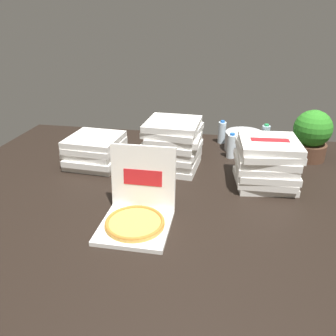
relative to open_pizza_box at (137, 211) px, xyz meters
name	(u,v)px	position (x,y,z in m)	size (l,w,h in m)	color
ground_plane	(171,196)	(0.13, 0.33, -0.09)	(3.20, 2.40, 0.02)	black
open_pizza_box	(137,211)	(0.00, 0.00, 0.00)	(0.37, 0.42, 0.39)	white
pizza_stack_right_mid	(266,163)	(0.72, 0.59, 0.08)	(0.42, 0.42, 0.31)	white
pizza_stack_center_far	(95,151)	(-0.51, 0.70, 0.03)	(0.42, 0.43, 0.22)	white
pizza_stack_left_mid	(173,145)	(0.07, 0.75, 0.10)	(0.42, 0.42, 0.36)	white
ice_bucket	(244,141)	(0.60, 1.19, 0.00)	(0.32, 0.32, 0.16)	#B7BABF
water_bottle_0	(265,136)	(0.78, 1.30, 0.02)	(0.07, 0.07, 0.20)	silver
water_bottle_1	(231,146)	(0.50, 1.01, 0.02)	(0.07, 0.07, 0.20)	white
water_bottle_2	(260,150)	(0.71, 0.97, 0.02)	(0.07, 0.07, 0.20)	silver
water_bottle_3	(222,132)	(0.41, 1.33, 0.02)	(0.07, 0.07, 0.20)	silver
water_bottle_4	(278,146)	(0.86, 1.09, 0.02)	(0.07, 0.07, 0.20)	silver
potted_plant	(312,135)	(1.10, 1.10, 0.12)	(0.28, 0.28, 0.39)	#513323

